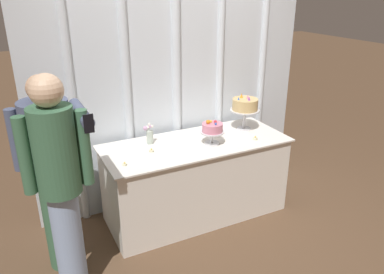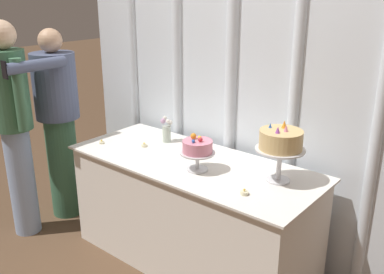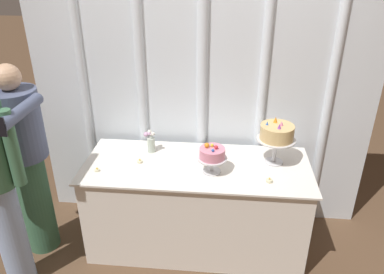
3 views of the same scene
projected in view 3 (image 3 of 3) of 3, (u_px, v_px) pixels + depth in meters
name	position (u px, v px, depth m)	size (l,w,h in m)	color
ground_plane	(195.00, 249.00, 3.23)	(24.00, 24.00, 0.00)	brown
draped_curtain	(201.00, 67.00, 3.07)	(2.91, 0.15, 2.81)	silver
cake_table	(196.00, 205.00, 3.14)	(1.80, 0.74, 0.79)	white
cake_display_nearleft	(212.00, 155.00, 2.80)	(0.23, 0.23, 0.24)	silver
cake_display_nearright	(277.00, 134.00, 2.88)	(0.30, 0.30, 0.37)	silver
flower_vase	(151.00, 142.00, 3.11)	(0.10, 0.11, 0.21)	#B2C1B2
tealight_far_left	(97.00, 170.00, 2.87)	(0.04, 0.04, 0.03)	beige
tealight_near_left	(140.00, 161.00, 2.99)	(0.05, 0.05, 0.03)	beige
tealight_near_right	(269.00, 181.00, 2.74)	(0.05, 0.05, 0.04)	beige
guest_girl_blue_dress	(25.00, 157.00, 2.89)	(0.52, 0.72, 1.62)	#3D6B4C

